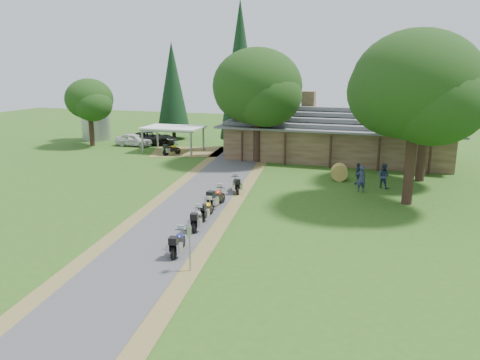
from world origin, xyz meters
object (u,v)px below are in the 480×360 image
(silo, at_px, (95,111))
(hay_bale, at_px, (339,172))
(motorcycle_row_b, at_px, (197,218))
(car_dark_suv, at_px, (152,135))
(motorcycle_row_e, at_px, (236,184))
(car_white_sedan, at_px, (134,138))
(motorcycle_row_c, at_px, (207,209))
(motorcycle_row_d, at_px, (216,196))
(motorcycle_carport_a, at_px, (172,149))
(lodge, at_px, (337,133))
(carport, at_px, (173,139))
(motorcycle_row_a, at_px, (178,241))

(silo, xyz_separation_m, hay_bale, (29.88, -11.45, -2.72))
(motorcycle_row_b, bearing_deg, silo, 32.50)
(car_dark_suv, relative_size, motorcycle_row_e, 3.27)
(silo, distance_m, car_white_sedan, 7.56)
(motorcycle_row_c, height_order, hay_bale, hay_bale)
(motorcycle_row_c, bearing_deg, motorcycle_row_d, 4.56)
(motorcycle_row_c, distance_m, motorcycle_carport_a, 20.35)
(car_white_sedan, xyz_separation_m, motorcycle_row_e, (16.79, -14.70, -0.27))
(lodge, xyz_separation_m, car_white_sedan, (-21.93, 0.05, -1.57))
(silo, relative_size, motorcycle_row_d, 3.33)
(carport, height_order, motorcycle_row_a, carport)
(car_dark_suv, distance_m, motorcycle_row_c, 26.97)
(carport, bearing_deg, motorcycle_row_c, -60.45)
(motorcycle_row_d, height_order, motorcycle_carport_a, motorcycle_row_d)
(motorcycle_row_e, bearing_deg, carport, 14.60)
(motorcycle_row_e, relative_size, motorcycle_carport_a, 0.98)
(motorcycle_row_a, relative_size, motorcycle_row_e, 1.00)
(motorcycle_row_b, bearing_deg, car_dark_suv, 22.46)
(carport, bearing_deg, lodge, 4.05)
(silo, distance_m, motorcycle_row_e, 29.26)
(car_dark_suv, height_order, motorcycle_row_b, car_dark_suv)
(silo, relative_size, motorcycle_row_e, 3.74)
(lodge, relative_size, silo, 3.20)
(carport, height_order, motorcycle_row_d, carport)
(car_white_sedan, xyz_separation_m, motorcycle_row_c, (17.03, -20.70, -0.29))
(silo, bearing_deg, motorcycle_row_b, -46.42)
(carport, xyz_separation_m, car_dark_suv, (-4.12, 2.94, -0.15))
(motorcycle_row_d, xyz_separation_m, motorcycle_row_e, (0.03, 3.73, -0.08))
(car_dark_suv, bearing_deg, motorcycle_row_b, -165.56)
(car_white_sedan, relative_size, motorcycle_row_e, 2.96)
(lodge, bearing_deg, motorcycle_carport_a, -167.80)
(carport, distance_m, motorcycle_row_a, 27.22)
(motorcycle_row_e, bearing_deg, motorcycle_row_d, 153.54)
(car_white_sedan, bearing_deg, motorcycle_row_c, -141.20)
(car_dark_suv, bearing_deg, motorcycle_row_c, -163.80)
(car_dark_suv, bearing_deg, motorcycle_carport_a, -153.83)
(silo, xyz_separation_m, motorcycle_row_e, (23.45, -17.29, -2.74))
(motorcycle_row_d, bearing_deg, car_dark_suv, 42.33)
(carport, bearing_deg, hay_bale, -23.71)
(motorcycle_row_a, xyz_separation_m, hay_bale, (5.49, 17.11, 0.01))
(motorcycle_row_b, xyz_separation_m, motorcycle_row_c, (-0.19, 1.79, -0.03))
(carport, bearing_deg, motorcycle_row_d, -57.77)
(silo, xyz_separation_m, motorcycle_row_d, (23.42, -21.03, -2.66))
(silo, bearing_deg, motorcycle_row_e, -36.41)
(carport, distance_m, motorcycle_row_e, 17.24)
(car_white_sedan, bearing_deg, car_dark_suv, -48.50)
(motorcycle_row_d, bearing_deg, carport, 38.21)
(motorcycle_row_d, relative_size, hay_bale, 1.61)
(carport, xyz_separation_m, hay_bale, (17.66, -7.23, -0.65))
(motorcycle_row_d, distance_m, motorcycle_carport_a, 18.31)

